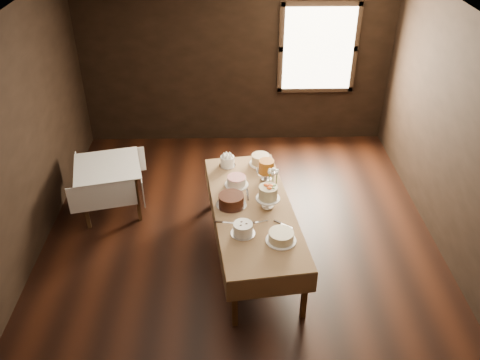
# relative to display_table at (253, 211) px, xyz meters

# --- Properties ---
(floor) EXTENTS (5.00, 6.00, 0.01)m
(floor) POSITION_rel_display_table_xyz_m (-0.14, 0.02, -0.67)
(floor) COLOR black
(floor) RESTS_ON ground
(ceiling) EXTENTS (5.00, 6.00, 0.01)m
(ceiling) POSITION_rel_display_table_xyz_m (-0.14, 0.02, 2.13)
(ceiling) COLOR beige
(ceiling) RESTS_ON wall_back
(wall_back) EXTENTS (5.00, 0.02, 2.80)m
(wall_back) POSITION_rel_display_table_xyz_m (-0.14, 3.02, 0.73)
(wall_back) COLOR black
(wall_back) RESTS_ON ground
(wall_left) EXTENTS (0.02, 6.00, 2.80)m
(wall_left) POSITION_rel_display_table_xyz_m (-2.64, 0.02, 0.73)
(wall_left) COLOR black
(wall_left) RESTS_ON ground
(wall_right) EXTENTS (0.02, 6.00, 2.80)m
(wall_right) POSITION_rel_display_table_xyz_m (2.36, 0.02, 0.73)
(wall_right) COLOR black
(wall_right) RESTS_ON ground
(window) EXTENTS (1.10, 0.05, 1.30)m
(window) POSITION_rel_display_table_xyz_m (1.16, 2.96, 0.93)
(window) COLOR #FFEABF
(window) RESTS_ON wall_back
(display_table) EXTENTS (1.19, 2.42, 0.72)m
(display_table) POSITION_rel_display_table_xyz_m (0.00, 0.00, 0.00)
(display_table) COLOR #3C2613
(display_table) RESTS_ON ground
(side_table) EXTENTS (1.02, 1.02, 0.71)m
(side_table) POSITION_rel_display_table_xyz_m (-1.89, 0.97, -0.03)
(side_table) COLOR #3C2613
(side_table) RESTS_ON ground
(cake_meringue) EXTENTS (0.25, 0.25, 0.14)m
(cake_meringue) POSITION_rel_display_table_xyz_m (-0.29, 0.92, 0.12)
(cake_meringue) COLOR silver
(cake_meringue) RESTS_ON display_table
(cake_speckled) EXTENTS (0.32, 0.32, 0.14)m
(cake_speckled) POSITION_rel_display_table_xyz_m (0.14, 0.96, 0.12)
(cake_speckled) COLOR white
(cake_speckled) RESTS_ON display_table
(cake_lattice) EXTENTS (0.33, 0.33, 0.11)m
(cake_lattice) POSITION_rel_display_table_xyz_m (-0.18, 0.46, 0.10)
(cake_lattice) COLOR white
(cake_lattice) RESTS_ON display_table
(cake_caramel) EXTENTS (0.25, 0.25, 0.29)m
(cake_caramel) POSITION_rel_display_table_xyz_m (0.19, 0.58, 0.18)
(cake_caramel) COLOR silver
(cake_caramel) RESTS_ON display_table
(cake_chocolate) EXTENTS (0.36, 0.36, 0.14)m
(cake_chocolate) POSITION_rel_display_table_xyz_m (-0.25, 0.04, 0.12)
(cake_chocolate) COLOR silver
(cake_chocolate) RESTS_ON display_table
(cake_flowers) EXTENTS (0.28, 0.28, 0.29)m
(cake_flowers) POSITION_rel_display_table_xyz_m (0.17, 0.00, 0.18)
(cake_flowers) COLOR white
(cake_flowers) RESTS_ON display_table
(cake_swirl) EXTENTS (0.30, 0.30, 0.14)m
(cake_swirl) POSITION_rel_display_table_xyz_m (-0.13, -0.49, 0.12)
(cake_swirl) COLOR silver
(cake_swirl) RESTS_ON display_table
(cake_cream) EXTENTS (0.33, 0.33, 0.12)m
(cake_cream) POSITION_rel_display_table_xyz_m (0.27, -0.61, 0.11)
(cake_cream) COLOR white
(cake_cream) RESTS_ON display_table
(cake_server_a) EXTENTS (0.24, 0.08, 0.01)m
(cake_server_a) POSITION_rel_display_table_xyz_m (0.09, -0.28, 0.06)
(cake_server_a) COLOR silver
(cake_server_a) RESTS_ON display_table
(cake_server_b) EXTENTS (0.21, 0.16, 0.01)m
(cake_server_b) POSITION_rel_display_table_xyz_m (0.36, -0.37, 0.06)
(cake_server_b) COLOR silver
(cake_server_b) RESTS_ON display_table
(cake_server_c) EXTENTS (0.03, 0.24, 0.01)m
(cake_server_c) POSITION_rel_display_table_xyz_m (-0.05, 0.30, 0.06)
(cake_server_c) COLOR silver
(cake_server_c) RESTS_ON display_table
(cake_server_d) EXTENTS (0.15, 0.21, 0.01)m
(cake_server_d) POSITION_rel_display_table_xyz_m (0.26, 0.26, 0.06)
(cake_server_d) COLOR silver
(cake_server_d) RESTS_ON display_table
(cake_server_e) EXTENTS (0.24, 0.06, 0.01)m
(cake_server_e) POSITION_rel_display_table_xyz_m (-0.28, -0.29, 0.06)
(cake_server_e) COLOR silver
(cake_server_e) RESTS_ON display_table
(flower_vase) EXTENTS (0.13, 0.13, 0.13)m
(flower_vase) POSITION_rel_display_table_xyz_m (0.25, 0.29, 0.12)
(flower_vase) COLOR #2D2823
(flower_vase) RESTS_ON display_table
(flower_bouquet) EXTENTS (0.14, 0.14, 0.20)m
(flower_bouquet) POSITION_rel_display_table_xyz_m (0.25, 0.29, 0.30)
(flower_bouquet) COLOR white
(flower_bouquet) RESTS_ON flower_vase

